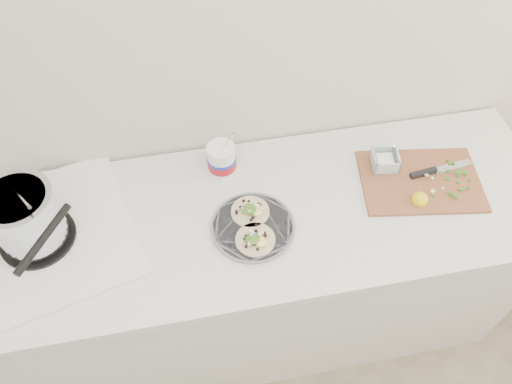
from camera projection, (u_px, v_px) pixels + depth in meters
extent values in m
cube|color=beige|center=(177.00, 66.00, 1.52)|extent=(3.50, 0.05, 2.60)
cube|color=silver|center=(211.00, 283.00, 2.03)|extent=(2.40, 0.62, 0.86)
cube|color=silver|center=(202.00, 226.00, 1.67)|extent=(2.44, 0.66, 0.04)
cube|color=silver|center=(40.00, 239.00, 1.60)|extent=(0.70, 0.67, 0.01)
cylinder|color=black|center=(38.00, 237.00, 1.59)|extent=(0.24, 0.24, 0.01)
torus|color=black|center=(36.00, 234.00, 1.58)|extent=(0.20, 0.20, 0.02)
cylinder|color=silver|center=(24.00, 216.00, 1.50)|extent=(0.20, 0.20, 0.18)
cylinder|color=slate|center=(253.00, 227.00, 1.63)|extent=(0.26, 0.26, 0.01)
cylinder|color=slate|center=(253.00, 226.00, 1.63)|extent=(0.28, 0.28, 0.00)
cylinder|color=white|center=(222.00, 159.00, 1.74)|extent=(0.10, 0.10, 0.12)
cylinder|color=#A81219|center=(222.00, 162.00, 1.75)|extent=(0.10, 0.10, 0.04)
cylinder|color=#192D99|center=(222.00, 158.00, 1.74)|extent=(0.10, 0.10, 0.01)
cube|color=brown|center=(420.00, 181.00, 1.75)|extent=(0.45, 0.35, 0.01)
cube|color=white|center=(385.00, 161.00, 1.77)|extent=(0.06, 0.06, 0.03)
ellipsoid|color=yellow|center=(420.00, 198.00, 1.68)|extent=(0.06, 0.06, 0.05)
cube|color=silver|center=(452.00, 166.00, 1.78)|extent=(0.16, 0.05, 0.00)
cube|color=black|center=(423.00, 173.00, 1.75)|extent=(0.10, 0.03, 0.02)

